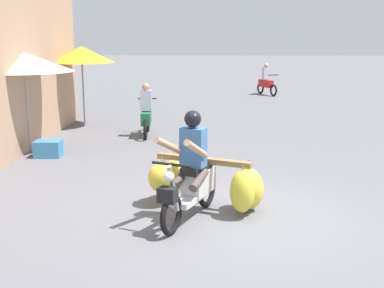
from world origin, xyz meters
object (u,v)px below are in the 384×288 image
at_px(motorbike_main_loaded, 203,180).
at_px(produce_crate, 48,149).
at_px(motorbike_distant_ahead_left, 266,82).
at_px(motorbike_distant_ahead_right, 146,115).
at_px(market_umbrella_further_along, 24,62).
at_px(market_umbrella_near_shop, 82,55).

height_order(motorbike_main_loaded, produce_crate, motorbike_main_loaded).
height_order(motorbike_main_loaded, motorbike_distant_ahead_left, motorbike_main_loaded).
bearing_deg(motorbike_distant_ahead_right, motorbike_main_loaded, -75.34).
height_order(motorbike_distant_ahead_right, produce_crate, motorbike_distant_ahead_right).
xyz_separation_m(motorbike_distant_ahead_left, market_umbrella_further_along, (-6.75, -11.29, 1.45)).
distance_m(motorbike_distant_ahead_left, market_umbrella_further_along, 13.23).
height_order(motorbike_distant_ahead_left, produce_crate, motorbike_distant_ahead_left).
xyz_separation_m(motorbike_distant_ahead_right, market_umbrella_near_shop, (-1.97, 1.39, 1.50)).
distance_m(motorbike_main_loaded, produce_crate, 4.79).
distance_m(motorbike_main_loaded, market_umbrella_further_along, 5.78).
height_order(motorbike_distant_ahead_left, market_umbrella_further_along, market_umbrella_further_along).
xyz_separation_m(motorbike_distant_ahead_left, produce_crate, (-6.16, -11.82, -0.39)).
distance_m(motorbike_distant_ahead_left, produce_crate, 13.34).
distance_m(market_umbrella_further_along, produce_crate, 2.01).
height_order(motorbike_distant_ahead_left, motorbike_distant_ahead_right, same).
relative_size(market_umbrella_near_shop, market_umbrella_further_along, 1.03).
height_order(motorbike_distant_ahead_right, market_umbrella_near_shop, market_umbrella_near_shop).
bearing_deg(motorbike_main_loaded, motorbike_distant_ahead_right, 104.66).
relative_size(market_umbrella_near_shop, produce_crate, 4.11).
bearing_deg(motorbike_distant_ahead_left, market_umbrella_further_along, -120.88).
bearing_deg(motorbike_distant_ahead_left, market_umbrella_near_shop, -127.75).
relative_size(motorbike_distant_ahead_right, produce_crate, 2.90).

